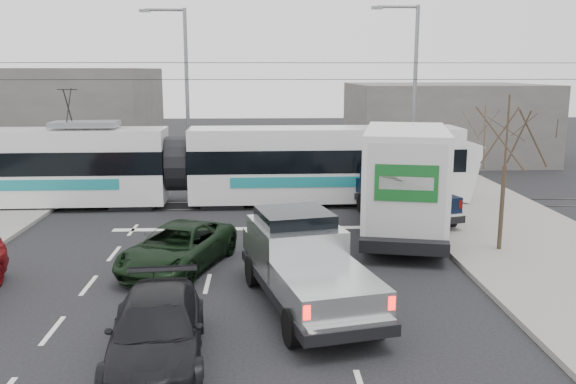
{
  "coord_description": "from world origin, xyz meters",
  "views": [
    {
      "loc": [
        -0.15,
        -16.36,
        5.9
      ],
      "look_at": [
        0.75,
        4.04,
        1.8
      ],
      "focal_mm": 38.0,
      "sensor_mm": 36.0,
      "label": 1
    }
  ],
  "objects_px": {
    "traffic_signal": "(434,154)",
    "dark_car": "(157,331)",
    "street_lamp_near": "(411,86)",
    "tram": "(177,165)",
    "street_lamp_far": "(183,85)",
    "green_car": "(178,247)",
    "navy_pickup": "(400,192)",
    "silver_pickup": "(303,261)",
    "bare_tree": "(507,138)",
    "box_truck": "(405,183)"
  },
  "relations": [
    {
      "from": "street_lamp_near",
      "to": "dark_car",
      "type": "height_order",
      "value": "street_lamp_near"
    },
    {
      "from": "navy_pickup",
      "to": "street_lamp_near",
      "type": "bearing_deg",
      "value": 56.56
    },
    {
      "from": "bare_tree",
      "to": "traffic_signal",
      "type": "relative_size",
      "value": 1.39
    },
    {
      "from": "street_lamp_near",
      "to": "tram",
      "type": "xyz_separation_m",
      "value": [
        -11.18,
        -3.81,
        -3.31
      ]
    },
    {
      "from": "silver_pickup",
      "to": "street_lamp_near",
      "type": "bearing_deg",
      "value": 54.21
    },
    {
      "from": "street_lamp_near",
      "to": "dark_car",
      "type": "bearing_deg",
      "value": -117.31
    },
    {
      "from": "navy_pickup",
      "to": "dark_car",
      "type": "bearing_deg",
      "value": -140.19
    },
    {
      "from": "traffic_signal",
      "to": "silver_pickup",
      "type": "distance_m",
      "value": 9.89
    },
    {
      "from": "street_lamp_far",
      "to": "box_truck",
      "type": "bearing_deg",
      "value": -50.78
    },
    {
      "from": "traffic_signal",
      "to": "navy_pickup",
      "type": "relative_size",
      "value": 0.63
    },
    {
      "from": "box_truck",
      "to": "green_car",
      "type": "height_order",
      "value": "box_truck"
    },
    {
      "from": "street_lamp_near",
      "to": "street_lamp_far",
      "type": "height_order",
      "value": "same"
    },
    {
      "from": "bare_tree",
      "to": "tram",
      "type": "bearing_deg",
      "value": 146.15
    },
    {
      "from": "dark_car",
      "to": "box_truck",
      "type": "bearing_deg",
      "value": 47.28
    },
    {
      "from": "silver_pickup",
      "to": "green_car",
      "type": "xyz_separation_m",
      "value": [
        -3.59,
        2.89,
        -0.45
      ]
    },
    {
      "from": "tram",
      "to": "dark_car",
      "type": "distance_m",
      "value": 14.96
    },
    {
      "from": "traffic_signal",
      "to": "tram",
      "type": "height_order",
      "value": "tram"
    },
    {
      "from": "bare_tree",
      "to": "street_lamp_far",
      "type": "bearing_deg",
      "value": 131.12
    },
    {
      "from": "street_lamp_near",
      "to": "dark_car",
      "type": "distance_m",
      "value": 21.45
    },
    {
      "from": "traffic_signal",
      "to": "dark_car",
      "type": "distance_m",
      "value": 14.34
    },
    {
      "from": "tram",
      "to": "navy_pickup",
      "type": "height_order",
      "value": "tram"
    },
    {
      "from": "street_lamp_far",
      "to": "green_car",
      "type": "relative_size",
      "value": 1.88
    },
    {
      "from": "box_truck",
      "to": "green_car",
      "type": "bearing_deg",
      "value": -143.19
    },
    {
      "from": "bare_tree",
      "to": "street_lamp_near",
      "type": "distance_m",
      "value": 11.58
    },
    {
      "from": "bare_tree",
      "to": "navy_pickup",
      "type": "height_order",
      "value": "bare_tree"
    },
    {
      "from": "navy_pickup",
      "to": "dark_car",
      "type": "relative_size",
      "value": 1.21
    },
    {
      "from": "silver_pickup",
      "to": "navy_pickup",
      "type": "bearing_deg",
      "value": 49.69
    },
    {
      "from": "street_lamp_far",
      "to": "silver_pickup",
      "type": "bearing_deg",
      "value": -73.82
    },
    {
      "from": "street_lamp_far",
      "to": "navy_pickup",
      "type": "bearing_deg",
      "value": -42.14
    },
    {
      "from": "traffic_signal",
      "to": "dark_car",
      "type": "relative_size",
      "value": 0.77
    },
    {
      "from": "silver_pickup",
      "to": "green_car",
      "type": "distance_m",
      "value": 4.63
    },
    {
      "from": "dark_car",
      "to": "bare_tree",
      "type": "bearing_deg",
      "value": 30.62
    },
    {
      "from": "traffic_signal",
      "to": "bare_tree",
      "type": "bearing_deg",
      "value": -74.24
    },
    {
      "from": "dark_car",
      "to": "tram",
      "type": "bearing_deg",
      "value": 90.79
    },
    {
      "from": "street_lamp_near",
      "to": "box_truck",
      "type": "bearing_deg",
      "value": -104.41
    },
    {
      "from": "bare_tree",
      "to": "street_lamp_near",
      "type": "bearing_deg",
      "value": 91.42
    },
    {
      "from": "street_lamp_near",
      "to": "street_lamp_far",
      "type": "xyz_separation_m",
      "value": [
        -11.5,
        2.0,
        0.0
      ]
    },
    {
      "from": "street_lamp_near",
      "to": "box_truck",
      "type": "relative_size",
      "value": 1.09
    },
    {
      "from": "silver_pickup",
      "to": "navy_pickup",
      "type": "height_order",
      "value": "silver_pickup"
    },
    {
      "from": "street_lamp_far",
      "to": "dark_car",
      "type": "height_order",
      "value": "street_lamp_far"
    },
    {
      "from": "navy_pickup",
      "to": "tram",
      "type": "bearing_deg",
      "value": 145.44
    },
    {
      "from": "traffic_signal",
      "to": "navy_pickup",
      "type": "xyz_separation_m",
      "value": [
        -1.07,
        0.83,
        -1.63
      ]
    },
    {
      "from": "street_lamp_near",
      "to": "street_lamp_far",
      "type": "relative_size",
      "value": 1.0
    },
    {
      "from": "bare_tree",
      "to": "dark_car",
      "type": "xyz_separation_m",
      "value": [
        -9.92,
        -7.15,
        -3.11
      ]
    },
    {
      "from": "silver_pickup",
      "to": "navy_pickup",
      "type": "xyz_separation_m",
      "value": [
        4.5,
        8.83,
        -0.01
      ]
    },
    {
      "from": "street_lamp_near",
      "to": "traffic_signal",
      "type": "bearing_deg",
      "value": -96.41
    },
    {
      "from": "traffic_signal",
      "to": "street_lamp_near",
      "type": "relative_size",
      "value": 0.4
    },
    {
      "from": "navy_pickup",
      "to": "dark_car",
      "type": "distance_m",
      "value": 14.25
    },
    {
      "from": "silver_pickup",
      "to": "box_truck",
      "type": "distance_m",
      "value": 7.54
    },
    {
      "from": "street_lamp_far",
      "to": "dark_car",
      "type": "relative_size",
      "value": 1.92
    }
  ]
}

